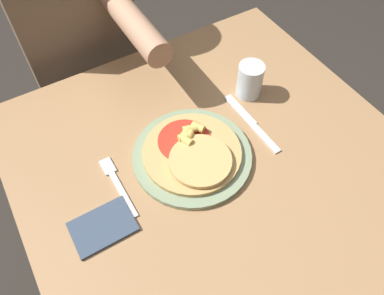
{
  "coord_description": "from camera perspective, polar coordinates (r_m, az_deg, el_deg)",
  "views": [
    {
      "loc": [
        -0.31,
        -0.39,
        1.52
      ],
      "look_at": [
        -0.04,
        0.05,
        0.81
      ],
      "focal_mm": 35.0,
      "sensor_mm": 36.0,
      "label": 1
    }
  ],
  "objects": [
    {
      "name": "person_diner",
      "position": [
        1.31,
        -16.83,
        15.34
      ],
      "size": [
        0.34,
        0.52,
        1.27
      ],
      "color": "#2D2D38",
      "rests_on": "ground_plane"
    },
    {
      "name": "fork",
      "position": [
        0.88,
        -11.41,
        -5.25
      ],
      "size": [
        0.03,
        0.18,
        0.0
      ],
      "color": "silver",
      "rests_on": "dining_table"
    },
    {
      "name": "drinking_glass",
      "position": [
        1.02,
        8.8,
        10.09
      ],
      "size": [
        0.07,
        0.07,
        0.1
      ],
      "color": "silver",
      "rests_on": "dining_table"
    },
    {
      "name": "dining_table",
      "position": [
        1.0,
        3.72,
        -6.65
      ],
      "size": [
        0.92,
        0.94,
        0.77
      ],
      "color": "#9E754C",
      "rests_on": "ground_plane"
    },
    {
      "name": "plate",
      "position": [
        0.9,
        0.0,
        -1.23
      ],
      "size": [
        0.29,
        0.29,
        0.01
      ],
      "color": "gray",
      "rests_on": "dining_table"
    },
    {
      "name": "knife",
      "position": [
        0.98,
        9.16,
        3.61
      ],
      "size": [
        0.02,
        0.22,
        0.0
      ],
      "color": "silver",
      "rests_on": "dining_table"
    },
    {
      "name": "pizza",
      "position": [
        0.88,
        0.17,
        -0.7
      ],
      "size": [
        0.24,
        0.24,
        0.04
      ],
      "color": "tan",
      "rests_on": "plate"
    },
    {
      "name": "napkin",
      "position": [
        0.83,
        -13.45,
        -11.65
      ],
      "size": [
        0.13,
        0.09,
        0.01
      ],
      "color": "#38475B",
      "rests_on": "dining_table"
    },
    {
      "name": "ground_plane",
      "position": [
        1.6,
        2.44,
        -18.02
      ],
      "size": [
        8.0,
        8.0,
        0.0
      ],
      "primitive_type": "plane",
      "color": "#2D2823"
    }
  ]
}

